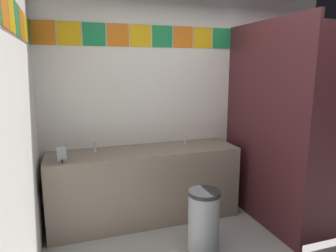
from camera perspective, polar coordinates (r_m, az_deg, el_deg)
wall_back at (r=3.89m, az=4.29°, el=6.29°), size 3.65×0.09×2.89m
wall_side at (r=2.02m, az=-28.52°, el=0.51°), size 0.09×3.15×2.89m
vanity_counter at (r=3.61m, az=-4.33°, el=-10.80°), size 2.16×0.57×0.84m
faucet_left at (r=3.46m, az=-13.50°, el=-3.95°), size 0.04×0.10×0.14m
faucet_right at (r=3.71m, az=3.33°, el=-2.67°), size 0.04×0.10×0.14m
soap_dispenser at (r=3.20m, az=-19.29°, el=-5.02°), size 0.09×0.09×0.16m
stall_divider at (r=3.43m, az=21.82°, el=-0.57°), size 0.92×1.45×2.25m
toilet at (r=4.21m, az=19.95°, el=-10.01°), size 0.39×0.49×0.74m
trash_bin at (r=3.11m, az=6.71°, el=-17.12°), size 0.31×0.31×0.61m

